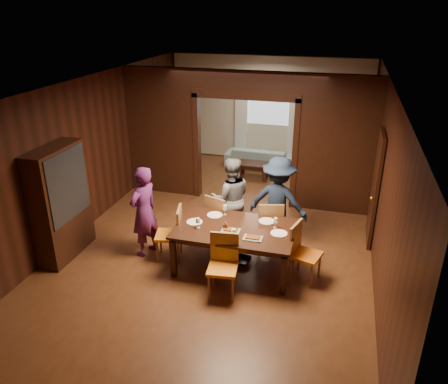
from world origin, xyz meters
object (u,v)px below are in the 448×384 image
(person_grey, at_px, (231,198))
(chair_near, at_px, (223,267))
(person_purple, at_px, (144,212))
(hutch, at_px, (61,203))
(chair_right, at_px, (306,253))
(sofa, at_px, (260,157))
(chair_left, at_px, (169,233))
(chair_far_l, at_px, (221,218))
(person_navy, at_px, (278,201))
(coffee_table, at_px, (253,170))
(chair_far_r, at_px, (269,224))
(dining_table, at_px, (235,248))

(person_grey, distance_m, chair_near, 1.86)
(person_purple, relative_size, hutch, 0.82)
(chair_right, xyz_separation_m, chair_near, (-1.19, -0.74, 0.00))
(sofa, height_order, chair_left, chair_left)
(chair_near, bearing_deg, chair_far_l, 99.54)
(person_navy, bearing_deg, hutch, 29.67)
(coffee_table, relative_size, chair_far_l, 0.82)
(chair_near, bearing_deg, chair_far_r, 67.15)
(coffee_table, bearing_deg, chair_far_l, -88.37)
(person_purple, distance_m, person_grey, 1.64)
(chair_right, relative_size, chair_near, 1.00)
(hutch, bearing_deg, coffee_table, 61.49)
(person_navy, distance_m, chair_left, 2.05)
(person_grey, bearing_deg, chair_far_l, 41.95)
(person_navy, bearing_deg, sofa, -66.47)
(dining_table, xyz_separation_m, chair_far_r, (0.44, 0.79, 0.10))
(dining_table, bearing_deg, chair_right, -1.79)
(chair_right, relative_size, chair_far_l, 1.00)
(chair_right, height_order, chair_near, same)
(dining_table, distance_m, chair_left, 1.19)
(dining_table, bearing_deg, chair_far_l, 120.30)
(chair_right, bearing_deg, coffee_table, 38.76)
(coffee_table, height_order, chair_near, chair_near)
(person_navy, height_order, sofa, person_navy)
(sofa, xyz_separation_m, hutch, (-2.47, -5.35, 0.73))
(person_purple, relative_size, dining_table, 0.84)
(person_purple, distance_m, chair_near, 1.86)
(person_navy, height_order, chair_far_r, person_navy)
(dining_table, height_order, chair_near, chair_near)
(person_navy, height_order, dining_table, person_navy)
(person_grey, distance_m, coffee_table, 3.17)
(coffee_table, bearing_deg, dining_table, -82.26)
(coffee_table, xyz_separation_m, chair_right, (1.75, -4.17, 0.28))
(person_navy, height_order, chair_left, person_navy)
(coffee_table, bearing_deg, person_purple, -104.83)
(dining_table, distance_m, chair_far_l, 0.93)
(person_grey, bearing_deg, dining_table, 87.43)
(dining_table, relative_size, chair_near, 2.03)
(person_purple, xyz_separation_m, person_grey, (1.30, 1.00, -0.03))
(coffee_table, xyz_separation_m, chair_far_r, (1.00, -3.34, 0.28))
(chair_far_r, relative_size, hutch, 0.48)
(person_navy, distance_m, chair_right, 1.29)
(sofa, xyz_separation_m, chair_far_l, (0.08, -4.18, 0.21))
(chair_right, bearing_deg, chair_far_l, 79.20)
(chair_left, bearing_deg, chair_right, 75.67)
(chair_right, relative_size, chair_far_r, 1.00)
(person_grey, distance_m, sofa, 3.99)
(person_purple, xyz_separation_m, chair_far_r, (2.09, 0.76, -0.34))
(chair_far_l, height_order, chair_near, same)
(coffee_table, bearing_deg, person_navy, -70.40)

